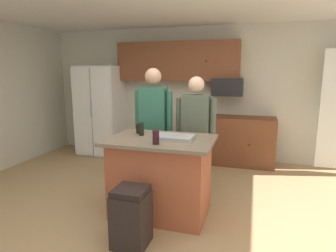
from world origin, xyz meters
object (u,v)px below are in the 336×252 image
(refrigerator, at_px, (101,111))
(trash_bin, at_px, (131,217))
(microwave_over_range, at_px, (228,87))
(glass_dark_ale, at_px, (156,137))
(tumbler_amber, at_px, (141,129))
(kitchen_island, at_px, (161,176))
(person_host_foreground, at_px, (154,120))
(glass_stout_tall, at_px, (139,129))
(serving_tray, at_px, (175,137))
(person_guest_left, at_px, (196,127))

(refrigerator, xyz_separation_m, trash_bin, (1.97, -2.91, -0.62))
(microwave_over_range, height_order, glass_dark_ale, microwave_over_range)
(tumbler_amber, relative_size, glass_dark_ale, 1.01)
(kitchen_island, xyz_separation_m, glass_dark_ale, (0.04, -0.27, 0.55))
(person_host_foreground, distance_m, glass_stout_tall, 0.53)
(glass_stout_tall, bearing_deg, tumbler_amber, -54.57)
(glass_dark_ale, bearing_deg, kitchen_island, 97.46)
(glass_stout_tall, bearing_deg, trash_bin, -72.90)
(person_host_foreground, relative_size, tumbler_amber, 11.13)
(trash_bin, bearing_deg, refrigerator, 124.12)
(refrigerator, bearing_deg, tumbler_amber, -49.90)
(microwave_over_range, height_order, person_host_foreground, person_host_foreground)
(tumbler_amber, bearing_deg, trash_bin, -75.87)
(microwave_over_range, bearing_deg, trash_bin, -101.68)
(serving_tray, bearing_deg, person_guest_left, 81.96)
(kitchen_island, height_order, glass_stout_tall, glass_stout_tall)
(person_guest_left, distance_m, trash_bin, 1.66)
(kitchen_island, relative_size, tumbler_amber, 7.84)
(person_guest_left, distance_m, serving_tray, 0.74)
(microwave_over_range, height_order, trash_bin, microwave_over_range)
(microwave_over_range, height_order, tumbler_amber, microwave_over_range)
(serving_tray, bearing_deg, refrigerator, 135.64)
(person_guest_left, distance_m, glass_stout_tall, 0.84)
(microwave_over_range, bearing_deg, tumbler_amber, -110.53)
(glass_dark_ale, xyz_separation_m, serving_tray, (0.13, 0.30, -0.06))
(person_host_foreground, bearing_deg, microwave_over_range, 124.59)
(glass_stout_tall, xyz_separation_m, tumbler_amber, (0.08, -0.11, 0.02))
(kitchen_island, distance_m, serving_tray, 0.52)
(person_guest_left, relative_size, tumbler_amber, 10.42)
(serving_tray, distance_m, trash_bin, 1.03)
(person_guest_left, height_order, trash_bin, person_guest_left)
(microwave_over_range, relative_size, trash_bin, 0.92)
(person_host_foreground, height_order, glass_stout_tall, person_host_foreground)
(microwave_over_range, relative_size, tumbler_amber, 3.49)
(glass_stout_tall, distance_m, glass_dark_ale, 0.62)
(refrigerator, xyz_separation_m, microwave_over_range, (2.60, 0.12, 0.53))
(kitchen_island, xyz_separation_m, glass_stout_tall, (-0.36, 0.20, 0.53))
(trash_bin, bearing_deg, glass_stout_tall, 107.10)
(refrigerator, relative_size, serving_tray, 4.19)
(refrigerator, bearing_deg, person_host_foreground, -40.59)
(glass_stout_tall, bearing_deg, kitchen_island, -29.30)
(refrigerator, distance_m, person_host_foreground, 2.24)
(trash_bin, bearing_deg, person_host_foreground, 100.69)
(refrigerator, distance_m, microwave_over_range, 2.66)
(person_host_foreground, bearing_deg, serving_tray, 10.40)
(glass_stout_tall, bearing_deg, refrigerator, 130.34)
(person_host_foreground, height_order, serving_tray, person_host_foreground)
(person_host_foreground, distance_m, tumbler_amber, 0.65)
(person_guest_left, distance_m, tumbler_amber, 0.87)
(refrigerator, distance_m, glass_stout_tall, 2.61)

